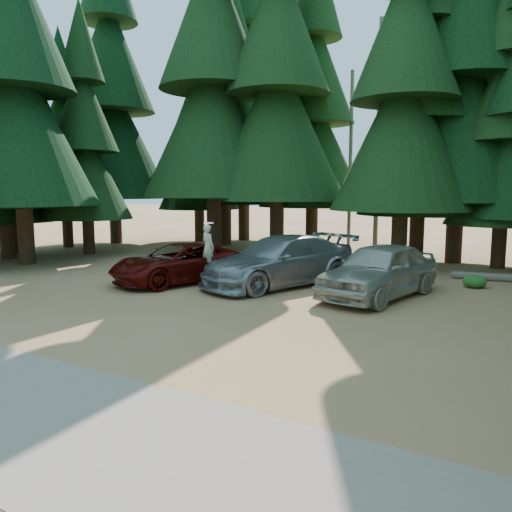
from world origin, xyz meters
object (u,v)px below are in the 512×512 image
object	(u,v)px
red_pickup	(179,263)
log_left	(252,260)
log_mid	(322,261)
silver_minivan_center	(280,261)
silver_minivan_right	(379,270)
frisbee_player	(208,247)

from	to	relation	value
red_pickup	log_left	distance (m)	5.54
log_left	log_mid	xyz separation A→B (m)	(2.88, 1.58, -0.04)
silver_minivan_center	silver_minivan_right	size ratio (longest dim) A/B	1.19
red_pickup	silver_minivan_center	world-z (taller)	silver_minivan_center
log_left	silver_minivan_right	bearing A→B (deg)	-64.73
frisbee_player	log_left	world-z (taller)	frisbee_player
red_pickup	log_left	size ratio (longest dim) A/B	1.10
red_pickup	log_left	world-z (taller)	red_pickup
frisbee_player	log_left	distance (m)	5.56
log_mid	frisbee_player	bearing A→B (deg)	-100.57
silver_minivan_center	silver_minivan_right	bearing A→B (deg)	19.04
silver_minivan_center	frisbee_player	distance (m)	2.70
silver_minivan_center	frisbee_player	xyz separation A→B (m)	(-2.40, -1.13, 0.50)
silver_minivan_center	silver_minivan_right	world-z (taller)	silver_minivan_center
silver_minivan_right	frisbee_player	distance (m)	6.21
red_pickup	silver_minivan_center	distance (m)	3.84
silver_minivan_center	log_mid	bearing A→B (deg)	119.22
silver_minivan_center	log_left	xyz separation A→B (m)	(-3.63, 4.15, -0.73)
red_pickup	log_mid	distance (m)	7.66
frisbee_player	red_pickup	bearing A→B (deg)	28.71
red_pickup	silver_minivan_right	world-z (taller)	silver_minivan_right
red_pickup	silver_minivan_right	xyz separation A→B (m)	(7.31, 1.18, 0.16)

